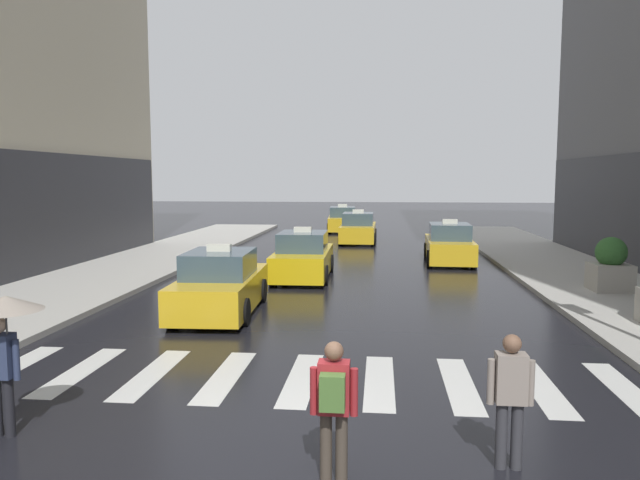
# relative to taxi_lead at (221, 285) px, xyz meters

# --- Properties ---
(ground_plane) EXTENTS (160.00, 160.00, 0.00)m
(ground_plane) POSITION_rel_taxi_lead_xyz_m (2.77, -7.86, -0.72)
(ground_plane) COLOR black
(crosswalk_markings) EXTENTS (11.30, 2.80, 0.01)m
(crosswalk_markings) POSITION_rel_taxi_lead_xyz_m (2.77, -4.86, -0.72)
(crosswalk_markings) COLOR silver
(crosswalk_markings) RESTS_ON ground
(taxi_lead) EXTENTS (2.08, 4.61, 1.80)m
(taxi_lead) POSITION_rel_taxi_lead_xyz_m (0.00, 0.00, 0.00)
(taxi_lead) COLOR gold
(taxi_lead) RESTS_ON ground
(taxi_second) EXTENTS (1.98, 4.56, 1.80)m
(taxi_second) POSITION_rel_taxi_lead_xyz_m (1.43, 5.56, 0.00)
(taxi_second) COLOR yellow
(taxi_second) RESTS_ON ground
(taxi_third) EXTENTS (2.04, 4.59, 1.80)m
(taxi_third) POSITION_rel_taxi_lead_xyz_m (6.96, 10.01, 0.00)
(taxi_third) COLOR gold
(taxi_third) RESTS_ON ground
(taxi_fourth) EXTENTS (1.97, 4.56, 1.80)m
(taxi_fourth) POSITION_rel_taxi_lead_xyz_m (2.92, 17.24, 0.00)
(taxi_fourth) COLOR gold
(taxi_fourth) RESTS_ON ground
(taxi_fifth) EXTENTS (2.11, 4.62, 1.80)m
(taxi_fifth) POSITION_rel_taxi_lead_xyz_m (1.65, 23.81, 0.00)
(taxi_fifth) COLOR gold
(taxi_fifth) RESTS_ON ground
(pedestrian_with_umbrella) EXTENTS (0.96, 0.96, 1.94)m
(pedestrian_with_umbrella) POSITION_rel_taxi_lead_xyz_m (-0.87, -7.57, 0.79)
(pedestrian_with_umbrella) COLOR black
(pedestrian_with_umbrella) RESTS_ON ground
(pedestrian_with_backpack) EXTENTS (0.55, 0.43, 1.65)m
(pedestrian_with_backpack) POSITION_rel_taxi_lead_xyz_m (3.60, -8.35, 0.25)
(pedestrian_with_backpack) COLOR #473D33
(pedestrian_with_backpack) RESTS_ON ground
(pedestrian_plain_coat) EXTENTS (0.55, 0.24, 1.65)m
(pedestrian_plain_coat) POSITION_rel_taxi_lead_xyz_m (5.67, -7.79, 0.21)
(pedestrian_plain_coat) COLOR #333338
(pedestrian_plain_coat) RESTS_ON ground
(planter_mid_block) EXTENTS (1.10, 1.10, 1.60)m
(planter_mid_block) POSITION_rel_taxi_lead_xyz_m (10.94, 3.44, 0.15)
(planter_mid_block) COLOR #A8A399
(planter_mid_block) RESTS_ON curb_right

